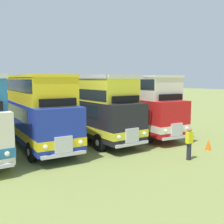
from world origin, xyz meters
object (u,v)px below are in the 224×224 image
at_px(marshal_person, 189,143).
at_px(cone_near_end, 208,145).
at_px(bus_eighth_in_row, 126,101).
at_px(bus_sixth_in_row, 34,107).
at_px(bus_seventh_in_row, 89,106).

bearing_deg(marshal_person, cone_near_end, 15.56).
bearing_deg(bus_eighth_in_row, marshal_person, -102.88).
distance_m(bus_sixth_in_row, marshal_person, 9.67).
xyz_separation_m(bus_seventh_in_row, cone_near_end, (4.55, -6.72, -2.03)).
height_order(cone_near_end, marshal_person, marshal_person).
bearing_deg(cone_near_end, bus_eighth_in_row, 95.49).
bearing_deg(marshal_person, bus_sixth_in_row, 127.39).
bearing_deg(cone_near_end, bus_sixth_in_row, 140.61).
bearing_deg(bus_sixth_in_row, cone_near_end, -39.39).
relative_size(bus_seventh_in_row, cone_near_end, 15.04).
bearing_deg(bus_eighth_in_row, cone_near_end, -84.51).
bearing_deg(bus_eighth_in_row, bus_seventh_in_row, -169.86).
height_order(bus_seventh_in_row, cone_near_end, bus_seventh_in_row).
bearing_deg(bus_seventh_in_row, bus_eighth_in_row, 10.14).
bearing_deg(bus_seventh_in_row, cone_near_end, -55.94).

